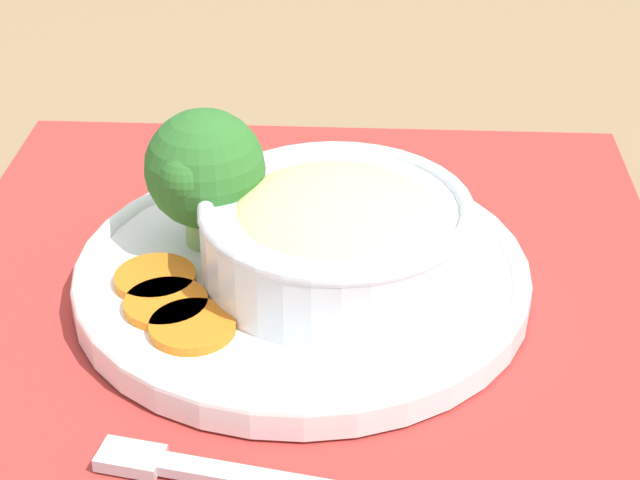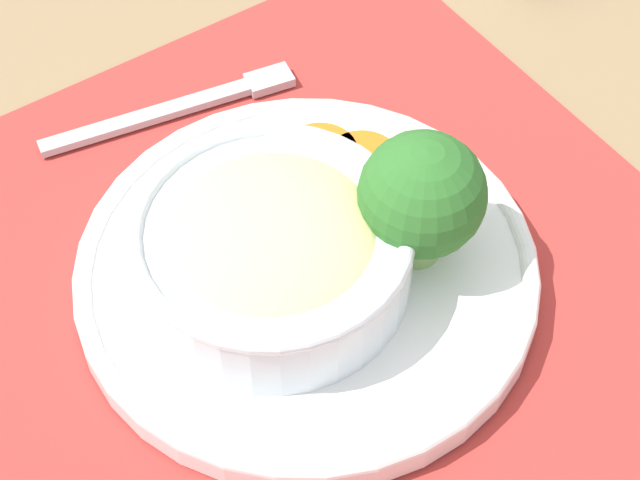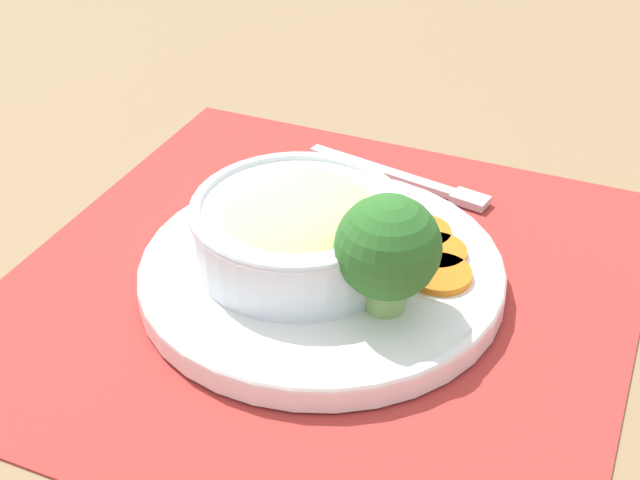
{
  "view_description": "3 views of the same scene",
  "coord_description": "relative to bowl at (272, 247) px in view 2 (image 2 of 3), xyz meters",
  "views": [
    {
      "loc": [
        -0.55,
        0.0,
        0.38
      ],
      "look_at": [
        -0.01,
        -0.01,
        0.05
      ],
      "focal_mm": 60.0,
      "sensor_mm": 36.0,
      "label": 1
    },
    {
      "loc": [
        0.3,
        -0.23,
        0.54
      ],
      "look_at": [
        0.01,
        0.01,
        0.05
      ],
      "focal_mm": 60.0,
      "sensor_mm": 36.0,
      "label": 2
    },
    {
      "loc": [
        0.52,
        0.18,
        0.42
      ],
      "look_at": [
        -0.01,
        -0.0,
        0.04
      ],
      "focal_mm": 50.0,
      "sensor_mm": 36.0,
      "label": 3
    }
  ],
  "objects": [
    {
      "name": "ground_plane",
      "position": [
        0.01,
        0.02,
        -0.05
      ],
      "size": [
        4.0,
        4.0,
        0.0
      ],
      "primitive_type": "plane",
      "color": "#8C704C"
    },
    {
      "name": "carrot_slice_far",
      "position": [
        -0.06,
        0.08,
        -0.03
      ],
      "size": [
        0.05,
        0.05,
        0.01
      ],
      "color": "orange",
      "rests_on": "plate"
    },
    {
      "name": "carrot_slice_middle",
      "position": [
        -0.04,
        0.1,
        -0.03
      ],
      "size": [
        0.05,
        0.05,
        0.01
      ],
      "color": "orange",
      "rests_on": "plate"
    },
    {
      "name": "placemat",
      "position": [
        0.01,
        0.02,
        -0.05
      ],
      "size": [
        0.51,
        0.5,
        0.0
      ],
      "color": "#B2332D",
      "rests_on": "ground_plane"
    },
    {
      "name": "bowl",
      "position": [
        0.0,
        0.0,
        0.0
      ],
      "size": [
        0.16,
        0.16,
        0.06
      ],
      "color": "silver",
      "rests_on": "plate"
    },
    {
      "name": "fork",
      "position": [
        -0.16,
        0.05,
        -0.04
      ],
      "size": [
        0.06,
        0.18,
        0.01
      ],
      "rotation": [
        0.0,
        0.0,
        -0.26
      ],
      "color": "#B7B7BC",
      "rests_on": "placemat"
    },
    {
      "name": "plate",
      "position": [
        0.01,
        0.02,
        -0.03
      ],
      "size": [
        0.28,
        0.28,
        0.02
      ],
      "color": "white",
      "rests_on": "placemat"
    },
    {
      "name": "broccoli_floret",
      "position": [
        0.04,
        0.08,
        0.02
      ],
      "size": [
        0.07,
        0.07,
        0.09
      ],
      "color": "#84AD5B",
      "rests_on": "plate"
    },
    {
      "name": "carrot_slice_near",
      "position": [
        -0.01,
        0.11,
        -0.03
      ],
      "size": [
        0.05,
        0.05,
        0.01
      ],
      "color": "orange",
      "rests_on": "plate"
    }
  ]
}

